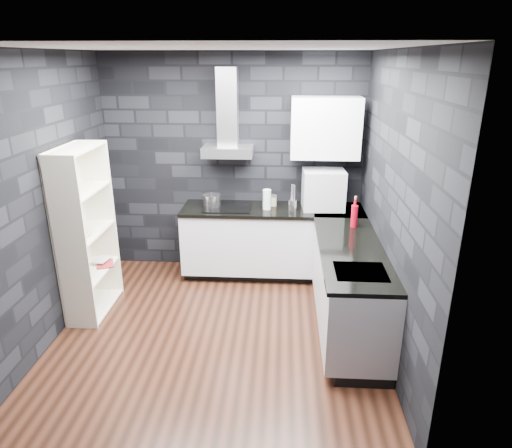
# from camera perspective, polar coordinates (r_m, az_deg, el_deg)

# --- Properties ---
(ground) EXTENTS (3.20, 3.20, 0.00)m
(ground) POSITION_cam_1_polar(r_m,az_deg,el_deg) (4.80, -4.62, -13.08)
(ground) COLOR #3D1E13
(ceiling) EXTENTS (3.20, 3.20, 0.00)m
(ceiling) POSITION_cam_1_polar(r_m,az_deg,el_deg) (4.02, -5.77, 21.13)
(ceiling) COLOR white
(wall_back) EXTENTS (3.20, 0.05, 2.70)m
(wall_back) POSITION_cam_1_polar(r_m,az_deg,el_deg) (5.77, -2.78, 7.37)
(wall_back) COLOR black
(wall_back) RESTS_ON ground
(wall_front) EXTENTS (3.20, 0.05, 2.70)m
(wall_front) POSITION_cam_1_polar(r_m,az_deg,el_deg) (2.74, -10.09, -7.93)
(wall_front) COLOR black
(wall_front) RESTS_ON ground
(wall_left) EXTENTS (0.05, 3.20, 2.70)m
(wall_left) POSITION_cam_1_polar(r_m,az_deg,el_deg) (4.73, -25.00, 2.60)
(wall_left) COLOR black
(wall_left) RESTS_ON ground
(wall_right) EXTENTS (0.05, 3.20, 2.70)m
(wall_right) POSITION_cam_1_polar(r_m,az_deg,el_deg) (4.29, 16.89, 1.96)
(wall_right) COLOR black
(wall_right) RESTS_ON ground
(toekick_back) EXTENTS (2.18, 0.50, 0.10)m
(toekick_back) POSITION_cam_1_polar(r_m,az_deg,el_deg) (5.90, 1.99, -5.73)
(toekick_back) COLOR black
(toekick_back) RESTS_ON ground
(toekick_right) EXTENTS (0.50, 1.78, 0.10)m
(toekick_right) POSITION_cam_1_polar(r_m,az_deg,el_deg) (4.87, 11.72, -12.25)
(toekick_right) COLOR black
(toekick_right) RESTS_ON ground
(counter_back_cab) EXTENTS (2.20, 0.60, 0.76)m
(counter_back_cab) POSITION_cam_1_polar(r_m,az_deg,el_deg) (5.69, 2.03, -2.00)
(counter_back_cab) COLOR silver
(counter_back_cab) RESTS_ON ground
(counter_right_cab) EXTENTS (0.60, 1.80, 0.76)m
(counter_right_cab) POSITION_cam_1_polar(r_m,az_deg,el_deg) (4.65, 11.61, -7.77)
(counter_right_cab) COLOR silver
(counter_right_cab) RESTS_ON ground
(counter_back_top) EXTENTS (2.20, 0.62, 0.04)m
(counter_back_top) POSITION_cam_1_polar(r_m,az_deg,el_deg) (5.54, 2.08, 1.79)
(counter_back_top) COLOR black
(counter_back_top) RESTS_ON counter_back_cab
(counter_right_top) EXTENTS (0.62, 1.80, 0.04)m
(counter_right_top) POSITION_cam_1_polar(r_m,az_deg,el_deg) (4.48, 11.83, -3.24)
(counter_right_top) COLOR black
(counter_right_top) RESTS_ON counter_right_cab
(counter_corner_top) EXTENTS (0.62, 0.62, 0.04)m
(counter_corner_top) POSITION_cam_1_polar(r_m,az_deg,el_deg) (5.59, 10.30, 1.64)
(counter_corner_top) COLOR black
(counter_corner_top) RESTS_ON counter_right_cab
(hood_body) EXTENTS (0.60, 0.34, 0.12)m
(hood_body) POSITION_cam_1_polar(r_m,az_deg,el_deg) (5.54, -3.56, 9.04)
(hood_body) COLOR silver
(hood_body) RESTS_ON wall_back
(hood_chimney) EXTENTS (0.24, 0.20, 0.90)m
(hood_chimney) POSITION_cam_1_polar(r_m,az_deg,el_deg) (5.54, -3.58, 14.37)
(hood_chimney) COLOR silver
(hood_chimney) RESTS_ON hood_body
(upper_cabinet) EXTENTS (0.80, 0.35, 0.70)m
(upper_cabinet) POSITION_cam_1_polar(r_m,az_deg,el_deg) (5.47, 8.68, 11.79)
(upper_cabinet) COLOR white
(upper_cabinet) RESTS_ON wall_back
(cooktop) EXTENTS (0.58, 0.50, 0.01)m
(cooktop) POSITION_cam_1_polar(r_m,az_deg,el_deg) (5.58, -3.57, 2.18)
(cooktop) COLOR black
(cooktop) RESTS_ON counter_back_top
(sink_rim) EXTENTS (0.44, 0.40, 0.01)m
(sink_rim) POSITION_cam_1_polar(r_m,az_deg,el_deg) (4.03, 12.94, -5.87)
(sink_rim) COLOR silver
(sink_rim) RESTS_ON counter_right_top
(pot) EXTENTS (0.26, 0.26, 0.13)m
(pot) POSITION_cam_1_polar(r_m,az_deg,el_deg) (5.60, -5.55, 2.92)
(pot) COLOR silver
(pot) RESTS_ON cooktop
(glass_vase) EXTENTS (0.13, 0.13, 0.24)m
(glass_vase) POSITION_cam_1_polar(r_m,az_deg,el_deg) (5.47, 1.37, 3.08)
(glass_vase) COLOR white
(glass_vase) RESTS_ON counter_back_top
(storage_jar) EXTENTS (0.12, 0.12, 0.12)m
(storage_jar) POSITION_cam_1_polar(r_m,az_deg,el_deg) (5.62, 2.10, 2.89)
(storage_jar) COLOR tan
(storage_jar) RESTS_ON counter_back_top
(utensil_crock) EXTENTS (0.12, 0.12, 0.13)m
(utensil_crock) POSITION_cam_1_polar(r_m,az_deg,el_deg) (5.46, 4.57, 2.37)
(utensil_crock) COLOR silver
(utensil_crock) RESTS_ON counter_back_top
(appliance_garage) EXTENTS (0.51, 0.41, 0.49)m
(appliance_garage) POSITION_cam_1_polar(r_m,az_deg,el_deg) (5.53, 8.40, 4.20)
(appliance_garage) COLOR silver
(appliance_garage) RESTS_ON counter_back_top
(red_bottle) EXTENTS (0.09, 0.09, 0.24)m
(red_bottle) POSITION_cam_1_polar(r_m,az_deg,el_deg) (5.00, 12.18, 0.96)
(red_bottle) COLOR #980416
(red_bottle) RESTS_ON counter_right_top
(bookshelf) EXTENTS (0.46, 0.84, 1.80)m
(bookshelf) POSITION_cam_1_polar(r_m,az_deg,el_deg) (5.08, -20.44, -1.04)
(bookshelf) COLOR #F3EACE
(bookshelf) RESTS_ON ground
(fruit_bowl) EXTENTS (0.27, 0.27, 0.06)m
(fruit_bowl) POSITION_cam_1_polar(r_m,az_deg,el_deg) (4.95, -21.10, -1.20)
(fruit_bowl) COLOR white
(fruit_bowl) RESTS_ON bookshelf
(book_red) EXTENTS (0.17, 0.09, 0.24)m
(book_red) POSITION_cam_1_polar(r_m,az_deg,el_deg) (5.30, -19.43, -3.84)
(book_red) COLOR maroon
(book_red) RESTS_ON bookshelf
(book_second) EXTENTS (0.15, 0.04, 0.21)m
(book_second) POSITION_cam_1_polar(r_m,az_deg,el_deg) (5.39, -19.52, -3.20)
(book_second) COLOR #B2B2B2
(book_second) RESTS_ON bookshelf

